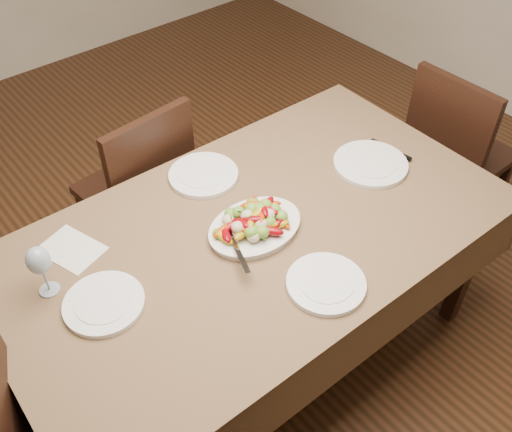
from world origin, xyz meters
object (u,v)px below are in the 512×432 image
object	(u,v)px
plate_far	(203,175)
wine_glass	(42,269)
plate_right	(370,164)
chair_right	(460,153)
serving_platter	(255,229)
plate_near	(326,284)
dining_table	(256,295)
chair_far	(134,189)
plate_left	(104,304)

from	to	relation	value
plate_far	wine_glass	world-z (taller)	wine_glass
wine_glass	plate_far	bearing A→B (deg)	11.27
plate_right	plate_far	world-z (taller)	same
chair_right	plate_right	world-z (taller)	chair_right
serving_platter	plate_near	size ratio (longest dim) A/B	1.32
dining_table	chair_far	xyz separation A→B (m)	(-0.08, 0.77, 0.10)
serving_platter	wine_glass	xyz separation A→B (m)	(-0.68, 0.22, 0.09)
serving_platter	plate_left	distance (m)	0.57
serving_platter	plate_far	size ratio (longest dim) A/B	1.25
chair_far	plate_near	bearing A→B (deg)	89.36
dining_table	chair_right	world-z (taller)	chair_right
dining_table	chair_right	xyz separation A→B (m)	(1.29, -0.03, 0.10)
chair_far	serving_platter	xyz separation A→B (m)	(0.07, -0.78, 0.30)
chair_right	wine_glass	distance (m)	2.03
chair_far	plate_near	size ratio (longest dim) A/B	3.67
plate_left	plate_right	distance (m)	1.16
dining_table	wine_glass	distance (m)	0.86
chair_right	plate_far	distance (m)	1.35
plate_near	plate_far	bearing A→B (deg)	88.38
serving_platter	plate_far	world-z (taller)	serving_platter
dining_table	chair_far	world-z (taller)	chair_far
dining_table	plate_left	world-z (taller)	plate_left
plate_right	plate_far	bearing A→B (deg)	146.05
plate_left	wine_glass	distance (m)	0.22
chair_right	plate_right	bearing A→B (deg)	89.03
chair_far	dining_table	bearing A→B (deg)	90.96
plate_right	plate_near	world-z (taller)	same
serving_platter	wine_glass	world-z (taller)	wine_glass
chair_far	plate_far	distance (m)	0.53
dining_table	wine_glass	xyz separation A→B (m)	(-0.69, 0.21, 0.48)
serving_platter	plate_near	distance (m)	0.34
serving_platter	wine_glass	size ratio (longest dim) A/B	1.67
dining_table	plate_far	world-z (taller)	plate_far
serving_platter	plate_far	bearing A→B (deg)	84.19
plate_right	chair_right	bearing A→B (deg)	-0.58
plate_left	plate_right	bearing A→B (deg)	-3.22
chair_right	plate_far	bearing A→B (deg)	72.87
chair_far	chair_right	size ratio (longest dim) A/B	1.00
plate_left	chair_right	bearing A→B (deg)	-2.22
plate_right	serving_platter	bearing A→B (deg)	178.57
dining_table	plate_near	size ratio (longest dim) A/B	7.11
serving_platter	chair_far	bearing A→B (deg)	95.41
plate_near	chair_right	bearing A→B (deg)	13.82
chair_right	serving_platter	world-z (taller)	chair_right
plate_right	wine_glass	world-z (taller)	wine_glass
plate_left	plate_near	world-z (taller)	same
chair_far	plate_right	size ratio (longest dim) A/B	3.20
plate_right	plate_near	bearing A→B (deg)	-150.62
dining_table	wine_glass	size ratio (longest dim) A/B	8.98
serving_platter	plate_near	bearing A→B (deg)	-87.17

